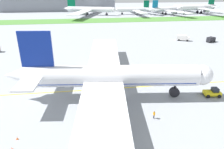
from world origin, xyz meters
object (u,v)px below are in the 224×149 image
at_px(pushback_tug, 213,92).
at_px(airliner_foreground, 109,76).
at_px(service_truck_catering_van, 211,39).
at_px(service_truck_baggage_loader, 183,38).
at_px(ground_crew_wingwalker_port, 154,114).
at_px(traffic_cone_near_nose, 17,138).
at_px(parked_airliner_far_centre, 134,10).
at_px(parked_airliner_far_right, 166,9).
at_px(parked_airliner_far_left, 89,9).
at_px(parked_airliner_far_outer, 198,8).
at_px(ground_crew_wingwalker_starboard, 109,140).
at_px(traffic_cone_port_wing, 12,148).

bearing_deg(pushback_tug, airliner_foreground, 173.64).
bearing_deg(service_truck_catering_van, pushback_tug, -120.90).
bearing_deg(service_truck_baggage_loader, ground_crew_wingwalker_port, -119.56).
bearing_deg(ground_crew_wingwalker_port, traffic_cone_near_nose, -173.73).
bearing_deg(pushback_tug, ground_crew_wingwalker_port, -157.15).
distance_m(parked_airliner_far_centre, parked_airliner_far_right, 30.32).
bearing_deg(parked_airliner_far_left, parked_airliner_far_outer, -1.42).
distance_m(ground_crew_wingwalker_starboard, traffic_cone_port_wing, 16.19).
xyz_separation_m(traffic_cone_port_wing, service_truck_catering_van, (73.50, 63.02, 1.09)).
height_order(traffic_cone_port_wing, parked_airliner_far_left, parked_airliner_far_left).
bearing_deg(service_truck_baggage_loader, ground_crew_wingwalker_starboard, -123.35).
distance_m(pushback_tug, traffic_cone_port_wing, 45.21).
relative_size(traffic_cone_port_wing, parked_airliner_far_left, 0.01).
bearing_deg(service_truck_catering_van, parked_airliner_far_outer, 64.65).
height_order(parked_airliner_far_right, parked_airliner_far_outer, parked_airliner_far_outer).
height_order(ground_crew_wingwalker_port, parked_airliner_far_left, parked_airliner_far_left).
height_order(pushback_tug, ground_crew_wingwalker_starboard, pushback_tug).
height_order(traffic_cone_near_nose, traffic_cone_port_wing, same).
relative_size(ground_crew_wingwalker_starboard, parked_airliner_far_left, 0.02).
bearing_deg(ground_crew_wingwalker_starboard, airliner_foreground, 83.03).
distance_m(traffic_cone_port_wing, parked_airliner_far_centre, 183.31).
xyz_separation_m(traffic_cone_port_wing, parked_airliner_far_centre, (61.51, 172.64, 3.98)).
height_order(traffic_cone_near_nose, parked_airliner_far_right, parked_airliner_far_right).
xyz_separation_m(airliner_foreground, traffic_cone_near_nose, (-18.03, -12.93, -5.23)).
bearing_deg(service_truck_catering_van, traffic_cone_port_wing, -139.39).
bearing_deg(pushback_tug, parked_airliner_far_centre, 83.53).
distance_m(ground_crew_wingwalker_port, parked_airliner_far_centre, 170.95).
relative_size(ground_crew_wingwalker_port, parked_airliner_far_outer, 0.02).
height_order(parked_airliner_far_centre, parked_airliner_far_right, parked_airliner_far_right).
distance_m(parked_airliner_far_right, parked_airliner_far_outer, 32.91).
xyz_separation_m(airliner_foreground, parked_airliner_far_outer, (106.31, 155.11, 0.10)).
distance_m(pushback_tug, service_truck_catering_van, 58.65).
xyz_separation_m(parked_airliner_far_centre, parked_airliner_far_outer, (62.97, -2.02, 1.35)).
bearing_deg(ground_crew_wingwalker_starboard, pushback_tug, 26.98).
bearing_deg(service_truck_catering_van, parked_airliner_far_left, 116.38).
relative_size(traffic_cone_port_wing, service_truck_baggage_loader, 0.09).
distance_m(airliner_foreground, parked_airliner_far_right, 170.28).
relative_size(pushback_tug, ground_crew_wingwalker_starboard, 3.36).
height_order(pushback_tug, parked_airliner_far_outer, parked_airliner_far_outer).
bearing_deg(ground_crew_wingwalker_port, parked_airliner_far_outer, 59.23).
bearing_deg(service_truck_catering_van, service_truck_baggage_loader, 160.34).
height_order(traffic_cone_near_nose, parked_airliner_far_outer, parked_airliner_far_outer).
distance_m(pushback_tug, parked_airliner_far_right, 163.74).
bearing_deg(parked_airliner_far_centre, parked_airliner_far_outer, -1.84).
relative_size(ground_crew_wingwalker_port, service_truck_baggage_loader, 0.27).
height_order(service_truck_baggage_loader, service_truck_catering_van, service_truck_baggage_loader).
distance_m(ground_crew_wingwalker_port, service_truck_baggage_loader, 71.24).
distance_m(airliner_foreground, parked_airliner_far_outer, 188.05).
bearing_deg(traffic_cone_port_wing, traffic_cone_near_nose, 86.90).
distance_m(service_truck_baggage_loader, parked_airliner_far_right, 106.21).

